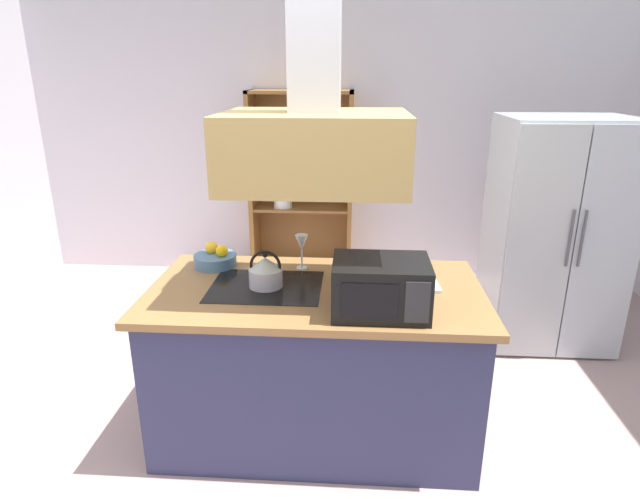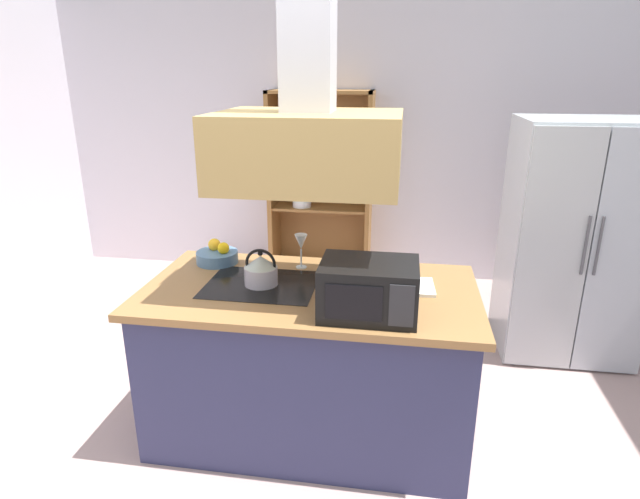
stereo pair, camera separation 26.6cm
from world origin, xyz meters
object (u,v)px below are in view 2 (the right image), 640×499
object	(u,v)px
fruit_bowl	(217,255)
kettle	(261,270)
refrigerator	(572,240)
cutting_board	(402,286)
microwave	(369,289)
wine_glass_on_counter	(301,243)
dish_cabinet	(321,198)

from	to	relation	value
fruit_bowl	kettle	bearing A→B (deg)	-40.10
refrigerator	cutting_board	bearing A→B (deg)	-135.51
kettle	microwave	distance (m)	0.66
kettle	wine_glass_on_counter	world-z (taller)	same
cutting_board	wine_glass_on_counter	world-z (taller)	wine_glass_on_counter
wine_glass_on_counter	fruit_bowl	xyz separation A→B (m)	(-0.52, 0.01, -0.11)
kettle	fruit_bowl	distance (m)	0.47
cutting_board	fruit_bowl	size ratio (longest dim) A/B	1.35
refrigerator	cutting_board	xyz separation A→B (m)	(-1.21, -1.18, 0.05)
refrigerator	wine_glass_on_counter	bearing A→B (deg)	-151.69
dish_cabinet	fruit_bowl	xyz separation A→B (m)	(-0.30, -2.12, 0.13)
microwave	wine_glass_on_counter	distance (m)	0.71
dish_cabinet	kettle	distance (m)	2.43
dish_cabinet	kettle	size ratio (longest dim) A/B	9.05
refrigerator	cutting_board	distance (m)	1.69
cutting_board	fruit_bowl	distance (m)	1.14
dish_cabinet	wine_glass_on_counter	xyz separation A→B (m)	(0.22, -2.13, 0.23)
cutting_board	kettle	bearing A→B (deg)	-174.03
dish_cabinet	cutting_board	world-z (taller)	dish_cabinet
dish_cabinet	wine_glass_on_counter	bearing A→B (deg)	-84.17
dish_cabinet	wine_glass_on_counter	world-z (taller)	dish_cabinet
kettle	cutting_board	bearing A→B (deg)	5.97
kettle	fruit_bowl	xyz separation A→B (m)	(-0.36, 0.30, -0.04)
refrigerator	microwave	bearing A→B (deg)	-131.70
kettle	wine_glass_on_counter	size ratio (longest dim) A/B	0.99
dish_cabinet	kettle	world-z (taller)	dish_cabinet
kettle	dish_cabinet	bearing A→B (deg)	91.22
refrigerator	microwave	distance (m)	2.06
cutting_board	microwave	xyz separation A→B (m)	(-0.16, -0.35, 0.12)
wine_glass_on_counter	cutting_board	bearing A→B (deg)	-19.73
dish_cabinet	microwave	bearing A→B (deg)	-76.31
refrigerator	fruit_bowl	xyz separation A→B (m)	(-2.32, -0.96, 0.09)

